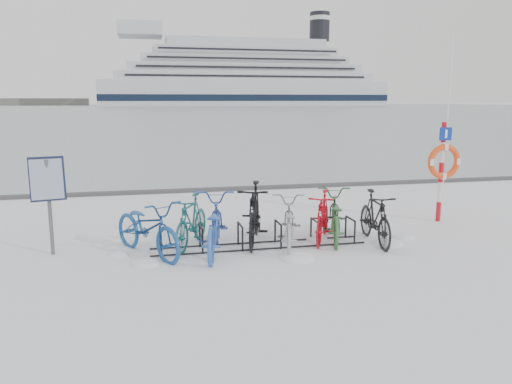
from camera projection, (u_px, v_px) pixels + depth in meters
ground at (259, 247)px, 9.28m from camera, size 900.00×900.00×0.00m
ice_sheet at (151, 109)px, 158.12m from camera, size 400.00×298.00×0.02m
quay_edge at (216, 189)px, 14.94m from camera, size 400.00×0.25×0.10m
bike_rack at (259, 237)px, 9.25m from camera, size 4.00×0.48×0.46m
info_board at (48, 185)px, 8.56m from camera, size 0.61×0.35×1.74m
lifebuoy_station at (444, 162)px, 10.94m from camera, size 0.78×0.22×4.03m
cruise_ferry at (244, 80)px, 224.71m from camera, size 127.72×24.11×41.97m
bike_0 at (147, 225)px, 8.73m from camera, size 1.62×2.07×1.05m
bike_1 at (191, 220)px, 9.25m from camera, size 1.12×1.71×1.00m
bike_2 at (213, 223)px, 8.85m from camera, size 1.11×2.12×1.06m
bike_3 at (254, 212)px, 9.50m from camera, size 1.10×2.03×1.18m
bike_4 at (288, 221)px, 9.25m from camera, size 1.09×1.90×0.94m
bike_5 at (323, 215)px, 9.66m from camera, size 1.16×1.67×0.99m
bike_6 at (334, 214)px, 9.72m from camera, size 1.22×1.99×0.99m
bike_7 at (375, 216)px, 9.48m from camera, size 0.68×1.75×1.03m
snow_drifts at (296, 249)px, 9.14m from camera, size 5.84×1.86×0.21m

